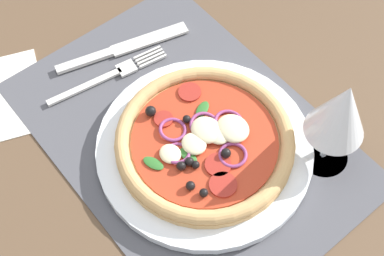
{
  "coord_description": "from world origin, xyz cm",
  "views": [
    {
      "loc": [
        29.32,
        -23.1,
        61.65
      ],
      "look_at": [
        1.08,
        0.0,
        2.82
      ],
      "focal_mm": 51.13,
      "sensor_mm": 36.0,
      "label": 1
    }
  ],
  "objects_px": {
    "knife": "(124,48)",
    "pizza": "(205,140)",
    "fork": "(114,74)",
    "wine_glass": "(340,113)",
    "plate": "(205,148)"
  },
  "relations": [
    {
      "from": "pizza",
      "to": "fork",
      "type": "height_order",
      "value": "pizza"
    },
    {
      "from": "plate",
      "to": "pizza",
      "type": "xyz_separation_m",
      "value": [
        0.0,
        0.0,
        0.02
      ]
    },
    {
      "from": "fork",
      "to": "wine_glass",
      "type": "height_order",
      "value": "wine_glass"
    },
    {
      "from": "plate",
      "to": "fork",
      "type": "bearing_deg",
      "value": -173.38
    },
    {
      "from": "fork",
      "to": "plate",
      "type": "bearing_deg",
      "value": -74.85
    },
    {
      "from": "fork",
      "to": "wine_glass",
      "type": "xyz_separation_m",
      "value": [
        0.28,
        0.13,
        0.09
      ]
    },
    {
      "from": "fork",
      "to": "knife",
      "type": "distance_m",
      "value": 0.05
    },
    {
      "from": "knife",
      "to": "wine_glass",
      "type": "xyz_separation_m",
      "value": [
        0.3,
        0.1,
        0.09
      ]
    },
    {
      "from": "knife",
      "to": "pizza",
      "type": "bearing_deg",
      "value": -80.1
    },
    {
      "from": "plate",
      "to": "pizza",
      "type": "distance_m",
      "value": 0.02
    },
    {
      "from": "plate",
      "to": "pizza",
      "type": "height_order",
      "value": "pizza"
    },
    {
      "from": "knife",
      "to": "wine_glass",
      "type": "distance_m",
      "value": 0.33
    },
    {
      "from": "knife",
      "to": "plate",
      "type": "bearing_deg",
      "value": -80.13
    },
    {
      "from": "fork",
      "to": "knife",
      "type": "relative_size",
      "value": 0.91
    },
    {
      "from": "fork",
      "to": "knife",
      "type": "bearing_deg",
      "value": 45.23
    }
  ]
}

